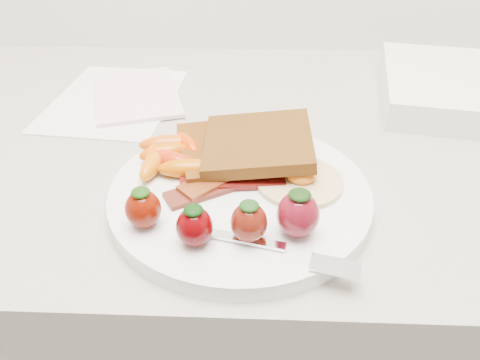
{
  "coord_description": "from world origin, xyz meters",
  "views": [
    {
      "loc": [
        -0.0,
        1.16,
        1.21
      ],
      "look_at": [
        -0.02,
        1.55,
        0.93
      ],
      "focal_mm": 35.0,
      "sensor_mm": 36.0,
      "label": 1
    }
  ],
  "objects": [
    {
      "name": "counter",
      "position": [
        0.0,
        1.7,
        0.45
      ],
      "size": [
        2.0,
        0.6,
        0.9
      ],
      "primitive_type": "cube",
      "color": "gray",
      "rests_on": "ground"
    },
    {
      "name": "plate",
      "position": [
        -0.02,
        1.55,
        0.91
      ],
      "size": [
        0.27,
        0.27,
        0.02
      ],
      "primitive_type": "cylinder",
      "color": "white",
      "rests_on": "counter"
    },
    {
      "name": "toast_lower",
      "position": [
        -0.03,
        1.61,
        0.93
      ],
      "size": [
        0.14,
        0.14,
        0.01
      ],
      "primitive_type": "cube",
      "rotation": [
        0.0,
        0.0,
        0.23
      ],
      "color": "#361F0D",
      "rests_on": "plate"
    },
    {
      "name": "toast_upper",
      "position": [
        -0.0,
        1.61,
        0.94
      ],
      "size": [
        0.12,
        0.12,
        0.03
      ],
      "primitive_type": "cube",
      "rotation": [
        0.0,
        -0.1,
        0.01
      ],
      "color": "#361E06",
      "rests_on": "toast_lower"
    },
    {
      "name": "fried_egg",
      "position": [
        0.04,
        1.56,
        0.92
      ],
      "size": [
        0.11,
        0.11,
        0.02
      ],
      "color": "#EEE2CA",
      "rests_on": "plate"
    },
    {
      "name": "bacon_strips",
      "position": [
        -0.03,
        1.56,
        0.92
      ],
      "size": [
        0.13,
        0.1,
        0.01
      ],
      "color": "#3A0A0B",
      "rests_on": "plate"
    },
    {
      "name": "baby_carrots",
      "position": [
        -0.1,
        1.59,
        0.93
      ],
      "size": [
        0.1,
        0.1,
        0.02
      ],
      "color": "#C75201",
      "rests_on": "plate"
    },
    {
      "name": "strawberries",
      "position": [
        -0.02,
        1.48,
        0.94
      ],
      "size": [
        0.18,
        0.06,
        0.05
      ],
      "color": "#590C01",
      "rests_on": "plate"
    },
    {
      "name": "fork",
      "position": [
        0.02,
        1.46,
        0.92
      ],
      "size": [
        0.16,
        0.06,
        0.0
      ],
      "color": "white",
      "rests_on": "plate"
    },
    {
      "name": "paper_sheet",
      "position": [
        -0.21,
        1.78,
        0.9
      ],
      "size": [
        0.19,
        0.24,
        0.0
      ],
      "primitive_type": "cube",
      "rotation": [
        0.0,
        0.0,
        -0.1
      ],
      "color": "white",
      "rests_on": "counter"
    },
    {
      "name": "notepad",
      "position": [
        -0.18,
        1.79,
        0.91
      ],
      "size": [
        0.16,
        0.2,
        0.01
      ],
      "primitive_type": "cube",
      "rotation": [
        0.0,
        0.0,
        0.3
      ],
      "color": "#F6D2D9",
      "rests_on": "paper_sheet"
    }
  ]
}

